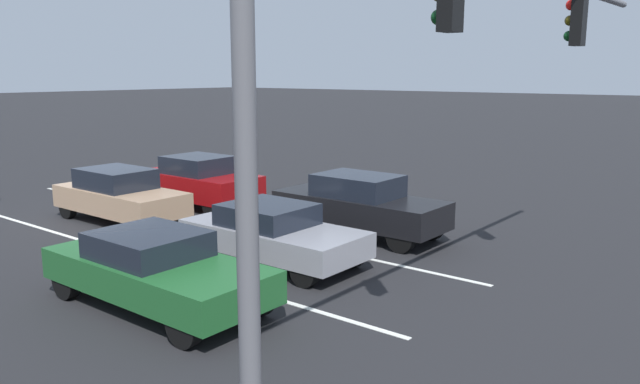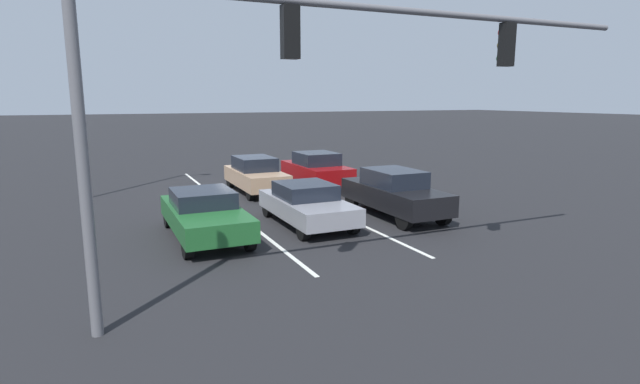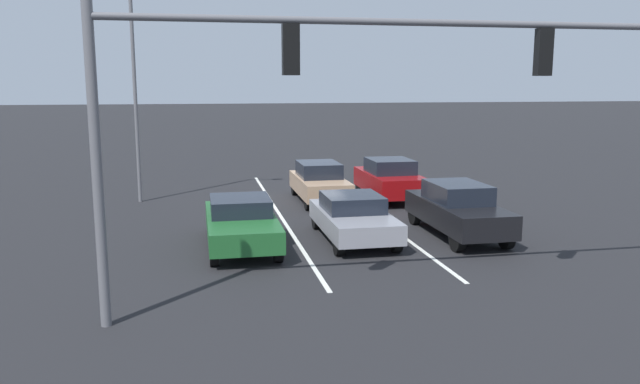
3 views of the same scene
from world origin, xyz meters
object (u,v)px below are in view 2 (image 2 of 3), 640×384
car_gray_midlane_front (307,204)px  car_tan_midlane_second (256,174)px  car_black_leftlane_front (394,192)px  traffic_signal_gantry (302,66)px  car_maroon_leftlane_second (316,170)px  car_darkgreen_rightlane_front (204,213)px  street_lamp_right_shoulder (75,71)px

car_gray_midlane_front → car_tan_midlane_second: car_tan_midlane_second is taller
car_black_leftlane_front → car_tan_midlane_second: 6.97m
car_black_leftlane_front → traffic_signal_gantry: traffic_signal_gantry is taller
traffic_signal_gantry → car_maroon_leftlane_second: bearing=-115.2°
car_black_leftlane_front → car_maroon_leftlane_second: size_ratio=1.11×
car_darkgreen_rightlane_front → car_gray_midlane_front: 3.32m
car_darkgreen_rightlane_front → car_tan_midlane_second: car_tan_midlane_second is taller
car_black_leftlane_front → car_tan_midlane_second: size_ratio=1.08×
car_gray_midlane_front → car_black_leftlane_front: 3.23m
street_lamp_right_shoulder → car_black_leftlane_front: bearing=142.2°
car_gray_midlane_front → car_darkgreen_rightlane_front: bearing=3.1°
car_maroon_leftlane_second → traffic_signal_gantry: (5.46, 11.57, 3.79)m
car_gray_midlane_front → street_lamp_right_shoulder: 10.84m
car_darkgreen_rightlane_front → car_gray_midlane_front: bearing=-176.9°
car_gray_midlane_front → car_tan_midlane_second: 6.15m
car_darkgreen_rightlane_front → street_lamp_right_shoulder: (3.24, -7.63, 4.34)m
car_tan_midlane_second → traffic_signal_gantry: traffic_signal_gantry is taller
car_gray_midlane_front → car_black_leftlane_front: (-3.22, 0.13, 0.14)m
car_gray_midlane_front → traffic_signal_gantry: size_ratio=0.35×
car_darkgreen_rightlane_front → traffic_signal_gantry: 6.70m
car_darkgreen_rightlane_front → car_black_leftlane_front: 6.53m
car_tan_midlane_second → street_lamp_right_shoulder: 8.09m
car_darkgreen_rightlane_front → car_tan_midlane_second: (-3.51, -6.32, 0.06)m
car_tan_midlane_second → street_lamp_right_shoulder: size_ratio=0.48×
car_gray_midlane_front → street_lamp_right_shoulder: bearing=-48.7°
car_darkgreen_rightlane_front → car_gray_midlane_front: size_ratio=1.08×
car_gray_midlane_front → street_lamp_right_shoulder: (6.55, -7.45, 4.37)m
car_black_leftlane_front → street_lamp_right_shoulder: bearing=-37.8°
car_darkgreen_rightlane_front → car_maroon_leftlane_second: car_maroon_leftlane_second is taller
car_gray_midlane_front → car_tan_midlane_second: bearing=-91.8°
car_tan_midlane_second → car_black_leftlane_front: bearing=115.7°
traffic_signal_gantry → street_lamp_right_shoulder: (4.11, -13.01, 0.45)m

